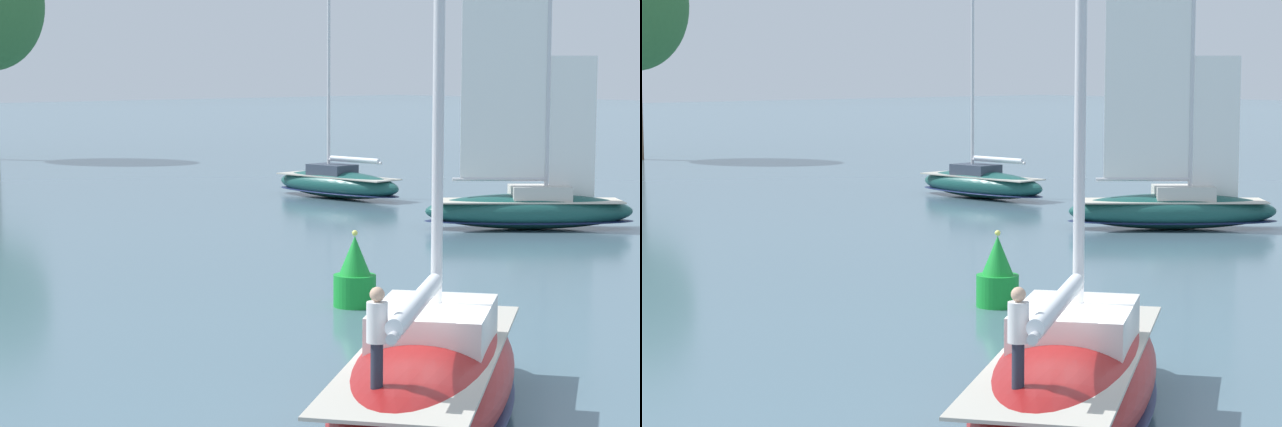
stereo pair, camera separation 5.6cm
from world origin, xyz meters
TOP-DOWN VIEW (x-y plane):
  - sailboat_main at (0.02, 0.01)m, footprint 10.61×8.68m
  - sailboat_moored_near_marina at (26.47, 31.43)m, footprint 2.77×8.30m
  - sailboat_moored_far_slip at (24.08, 17.07)m, footprint 8.12×7.55m
  - channel_buoy at (7.17, 9.61)m, footprint 1.19×1.19m

SIDE VIEW (x-z plane):
  - sailboat_moored_near_marina at x=26.47m, z-range -4.86..6.39m
  - channel_buoy at x=7.17m, z-range -0.22..1.93m
  - sailboat_moored_far_slip at x=24.08m, z-range -5.00..6.93m
  - sailboat_main at x=0.02m, z-range -6.42..8.44m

